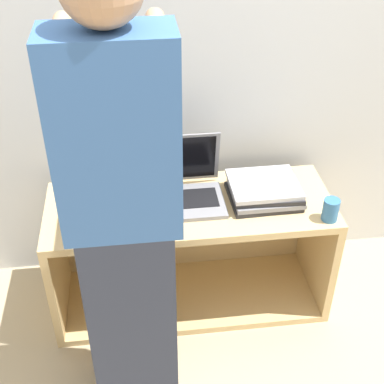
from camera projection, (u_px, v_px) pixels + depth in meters
The scene contains 8 objects.
ground_plane at pixel (196, 334), 2.59m from camera, with size 12.00×12.00×0.00m, color tan.
wall_back at pixel (180, 49), 2.38m from camera, with size 8.00×0.05×2.40m.
cart at pixel (189, 245), 2.67m from camera, with size 1.32×0.50×0.60m.
laptop_open at pixel (189, 187), 2.45m from camera, with size 0.31×0.31×0.28m.
laptop_stack_left at pixel (113, 196), 2.37m from camera, with size 0.34×0.28×0.15m.
laptop_stack_right at pixel (264, 191), 2.45m from camera, with size 0.33×0.28×0.09m.
person at pixel (123, 215), 1.85m from camera, with size 0.40×0.54×1.82m.
mug at pixel (331, 210), 2.32m from camera, with size 0.07×0.07×0.10m.
Camera 1 is at (-0.23, -1.69, 2.06)m, focal length 50.00 mm.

